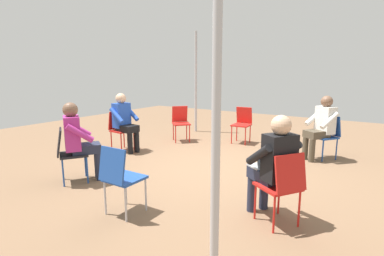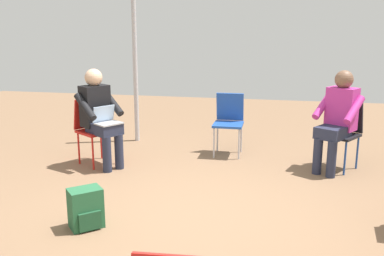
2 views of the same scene
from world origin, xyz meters
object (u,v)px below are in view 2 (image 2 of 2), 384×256
Objects in this scene: chair_northwest at (93,126)px; person_in_magenta at (338,116)px; person_with_laptop at (100,113)px; chair_north at (229,119)px; chair_northeast at (343,130)px; backpack_near_laptop_user at (86,210)px.

chair_northwest is 0.69× the size of person_in_magenta.
person_in_magenta is at bearing 129.41° from chair_northwest.
chair_north is at bearing 153.39° from person_with_laptop.
chair_northeast and chair_northwest have the same top height.
person_in_magenta is at bearing 160.83° from chair_north.
chair_north and chair_northwest have the same top height.
chair_northeast is at bearing 133.89° from person_with_laptop.
chair_north is 1.00× the size of chair_northeast.
chair_northwest is 0.26m from person_with_laptop.
chair_northeast is 3.05m from person_with_laptop.
person_with_laptop is at bearing 42.99° from chair_northeast.
person_with_laptop is 3.44× the size of backpack_near_laptop_user.
person_with_laptop is at bearing 40.61° from person_in_magenta.
chair_northeast reaches higher than backpack_near_laptop_user.
backpack_near_laptop_user is (0.58, -1.67, -0.53)m from person_with_laptop.
person_with_laptop reaches higher than chair_northwest.
chair_northwest is 1.93m from backpack_near_laptop_user.
chair_northeast is 1.00× the size of chair_northwest.
backpack_near_laptop_user is at bearing 69.14° from chair_north.
backpack_near_laptop_user is (-2.33, -2.08, -0.54)m from person_in_magenta.
chair_northwest is 0.69× the size of person_with_laptop.
chair_northwest is at bearing 40.87° from chair_northeast.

